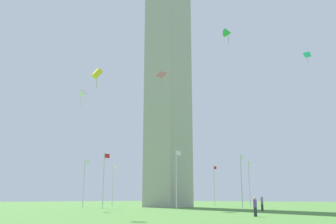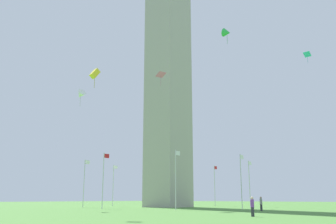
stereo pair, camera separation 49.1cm
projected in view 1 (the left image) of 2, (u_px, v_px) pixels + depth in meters
ground_plane at (168, 207)px, 67.85m from camera, size 260.00×260.00×0.00m
obelisk_monument at (168, 51)px, 74.74m from camera, size 6.69×6.69×60.86m
flagpole_n at (214, 184)px, 80.32m from camera, size 1.12×0.14×8.55m
flagpole_ne at (163, 184)px, 83.86m from camera, size 1.12×0.14×8.55m
flagpole_e at (113, 183)px, 78.66m from camera, size 1.12×0.14×8.55m
flagpole_se at (84, 181)px, 67.78m from camera, size 1.12×0.14×8.55m
flagpole_s at (104, 178)px, 57.58m from camera, size 1.12×0.14×8.55m
flagpole_sw at (177, 176)px, 54.04m from camera, size 1.12×0.14×8.55m
flagpole_w at (242, 178)px, 59.24m from camera, size 1.12×0.14×8.55m
flagpole_nw at (249, 181)px, 70.12m from camera, size 1.12×0.14×8.55m
person_purple_shirt at (255, 207)px, 32.75m from camera, size 0.32×0.32×1.71m
person_gray_shirt at (262, 204)px, 48.05m from camera, size 0.32×0.32×1.77m
kite_white_delta at (81, 95)px, 57.45m from camera, size 1.48×1.84×2.68m
kite_green_delta at (228, 33)px, 49.10m from camera, size 1.18×1.36×2.24m
kite_pink_diamond at (161, 75)px, 61.11m from camera, size 1.62×1.54×2.22m
kite_cyan_diamond at (307, 55)px, 63.92m from camera, size 0.93×1.13×1.89m
kite_yellow_box at (97, 73)px, 37.65m from camera, size 1.10×0.68×2.08m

